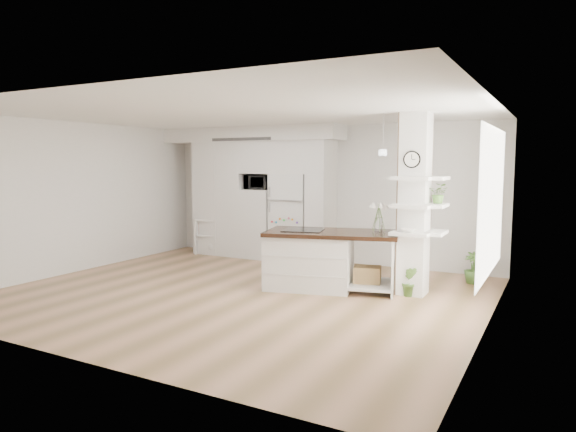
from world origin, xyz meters
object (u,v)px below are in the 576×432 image
object	(u,v)px
kitchen_island	(317,258)
floor_plant_a	(410,282)
refrigerator	(293,218)
bookshelf	(213,239)

from	to	relation	value
kitchen_island	floor_plant_a	size ratio (longest dim) A/B	4.90
refrigerator	bookshelf	bearing A→B (deg)	-174.55
bookshelf	refrigerator	bearing A→B (deg)	-7.31
refrigerator	bookshelf	size ratio (longest dim) A/B	2.31
refrigerator	bookshelf	world-z (taller)	refrigerator
floor_plant_a	kitchen_island	bearing A→B (deg)	-172.95
refrigerator	bookshelf	distance (m)	1.94
bookshelf	floor_plant_a	bearing A→B (deg)	-30.33
bookshelf	floor_plant_a	distance (m)	4.92
refrigerator	kitchen_island	xyz separation A→B (m)	(1.40, -1.84, -0.40)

